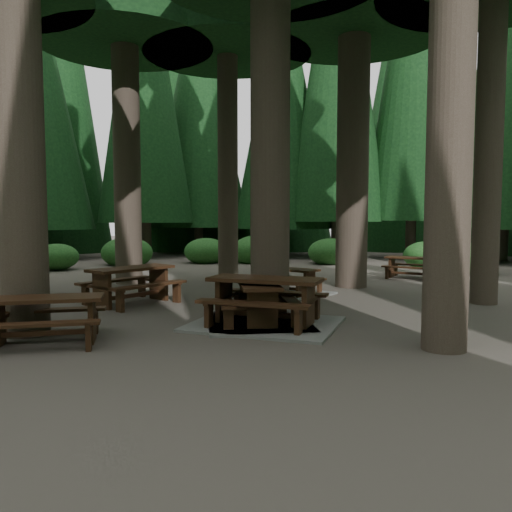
% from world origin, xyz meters
% --- Properties ---
extents(ground, '(80.00, 80.00, 0.00)m').
position_xyz_m(ground, '(0.00, 0.00, 0.00)').
color(ground, '#534943').
rests_on(ground, ground).
extents(picnic_table_a, '(2.86, 2.46, 0.89)m').
position_xyz_m(picnic_table_a, '(1.03, -1.44, 0.32)').
color(picnic_table_a, gray).
rests_on(picnic_table_a, ground).
extents(picnic_table_b, '(2.30, 2.47, 0.85)m').
position_xyz_m(picnic_table_b, '(-2.43, 0.15, 0.56)').
color(picnic_table_b, '#331E0F').
rests_on(picnic_table_b, ground).
extents(picnic_table_c, '(2.49, 2.31, 0.68)m').
position_xyz_m(picnic_table_c, '(0.87, 2.36, 0.22)').
color(picnic_table_c, gray).
rests_on(picnic_table_c, ground).
extents(picnic_table_d, '(1.95, 1.75, 0.70)m').
position_xyz_m(picnic_table_d, '(4.26, 6.62, 0.47)').
color(picnic_table_d, '#331E0F').
rests_on(picnic_table_d, ground).
extents(picnic_table_e, '(2.15, 1.99, 0.75)m').
position_xyz_m(picnic_table_e, '(-2.05, -3.51, 0.49)').
color(picnic_table_e, '#331E0F').
rests_on(picnic_table_e, ground).
extents(picnic_table_f, '(2.54, 2.78, 0.77)m').
position_xyz_m(picnic_table_f, '(0.84, -1.24, 0.26)').
color(picnic_table_f, gray).
rests_on(picnic_table_f, ground).
extents(shrub_ring, '(23.86, 24.64, 1.49)m').
position_xyz_m(shrub_ring, '(0.70, 0.75, 0.40)').
color(shrub_ring, '#1C511B').
rests_on(shrub_ring, ground).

